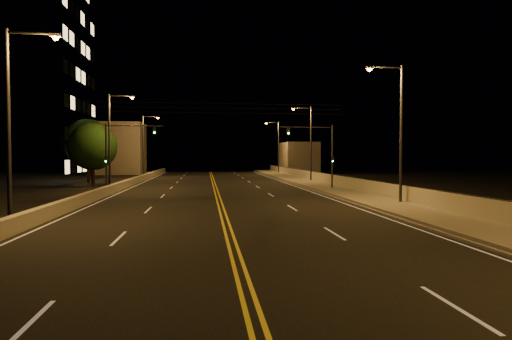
{
  "coord_description": "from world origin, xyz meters",
  "views": [
    {
      "loc": [
        -1.0,
        -7.23,
        3.39
      ],
      "look_at": [
        2.0,
        18.0,
        2.5
      ],
      "focal_mm": 30.0,
      "sensor_mm": 36.0,
      "label": 1
    }
  ],
  "objects": [
    {
      "name": "road",
      "position": [
        0.0,
        20.0,
        0.01
      ],
      "size": [
        18.0,
        120.0,
        0.02
      ],
      "primitive_type": "cube",
      "color": "black",
      "rests_on": "ground"
    },
    {
      "name": "sidewalk",
      "position": [
        10.8,
        20.0,
        0.15
      ],
      "size": [
        3.6,
        120.0,
        0.3
      ],
      "primitive_type": "cube",
      "color": "gray",
      "rests_on": "ground"
    },
    {
      "name": "curb",
      "position": [
        8.93,
        20.0,
        0.07
      ],
      "size": [
        0.14,
        120.0,
        0.15
      ],
      "primitive_type": "cube",
      "color": "gray",
      "rests_on": "ground"
    },
    {
      "name": "parapet_wall",
      "position": [
        12.45,
        20.0,
        0.8
      ],
      "size": [
        0.3,
        120.0,
        1.0
      ],
      "primitive_type": "cube",
      "color": "#ACA58F",
      "rests_on": "sidewalk"
    },
    {
      "name": "jersey_barrier",
      "position": [
        -9.2,
        20.0,
        0.39
      ],
      "size": [
        0.45,
        120.0,
        0.78
      ],
      "primitive_type": "cube",
      "color": "#ACA58F",
      "rests_on": "ground"
    },
    {
      "name": "distant_building_right",
      "position": [
        16.5,
        72.22,
        2.88
      ],
      "size": [
        6.0,
        10.0,
        5.77
      ],
      "primitive_type": "cube",
      "color": "gray",
      "rests_on": "ground"
    },
    {
      "name": "distant_building_left",
      "position": [
        -16.0,
        71.29,
        4.55
      ],
      "size": [
        8.0,
        8.0,
        9.09
      ],
      "primitive_type": "cube",
      "color": "gray",
      "rests_on": "ground"
    },
    {
      "name": "parapet_rail",
      "position": [
        12.45,
        20.0,
        1.33
      ],
      "size": [
        0.06,
        120.0,
        0.06
      ],
      "primitive_type": "cylinder",
      "rotation": [
        1.57,
        0.0,
        0.0
      ],
      "color": "black",
      "rests_on": "parapet_wall"
    },
    {
      "name": "lane_markings",
      "position": [
        0.0,
        19.93,
        0.02
      ],
      "size": [
        17.32,
        116.0,
        0.0
      ],
      "color": "silver",
      "rests_on": "road"
    },
    {
      "name": "streetlight_1",
      "position": [
        11.52,
        19.56,
        5.34
      ],
      "size": [
        2.55,
        0.28,
        9.27
      ],
      "color": "#2D2D33",
      "rests_on": "ground"
    },
    {
      "name": "streetlight_2",
      "position": [
        11.52,
        43.69,
        5.34
      ],
      "size": [
        2.55,
        0.28,
        9.27
      ],
      "color": "#2D2D33",
      "rests_on": "ground"
    },
    {
      "name": "streetlight_3",
      "position": [
        11.52,
        66.82,
        5.34
      ],
      "size": [
        2.55,
        0.28,
        9.27
      ],
      "color": "#2D2D33",
      "rests_on": "ground"
    },
    {
      "name": "streetlight_4",
      "position": [
        -9.92,
        14.14,
        5.34
      ],
      "size": [
        2.55,
        0.28,
        9.27
      ],
      "color": "#2D2D33",
      "rests_on": "ground"
    },
    {
      "name": "streetlight_5",
      "position": [
        -9.92,
        35.46,
        5.34
      ],
      "size": [
        2.55,
        0.28,
        9.27
      ],
      "color": "#2D2D33",
      "rests_on": "ground"
    },
    {
      "name": "streetlight_6",
      "position": [
        -9.92,
        57.84,
        5.34
      ],
      "size": [
        2.55,
        0.28,
        9.27
      ],
      "color": "#2D2D33",
      "rests_on": "ground"
    },
    {
      "name": "traffic_signal_right",
      "position": [
        10.01,
        32.27,
        3.92
      ],
      "size": [
        5.11,
        0.31,
        6.22
      ],
      "color": "#2D2D33",
      "rests_on": "ground"
    },
    {
      "name": "traffic_signal_left",
      "position": [
        -8.81,
        32.27,
        3.92
      ],
      "size": [
        5.11,
        0.31,
        6.22
      ],
      "color": "#2D2D33",
      "rests_on": "ground"
    },
    {
      "name": "overhead_wires",
      "position": [
        0.0,
        29.5,
        7.4
      ],
      "size": [
        22.0,
        0.03,
        0.83
      ],
      "color": "black"
    },
    {
      "name": "tree_0",
      "position": [
        -12.79,
        39.51,
        4.28
      ],
      "size": [
        5.02,
        5.02,
        6.8
      ],
      "color": "black",
      "rests_on": "ground"
    },
    {
      "name": "tree_1",
      "position": [
        -15.37,
        47.53,
        4.93
      ],
      "size": [
        5.78,
        5.78,
        7.83
      ],
      "color": "black",
      "rests_on": "ground"
    }
  ]
}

